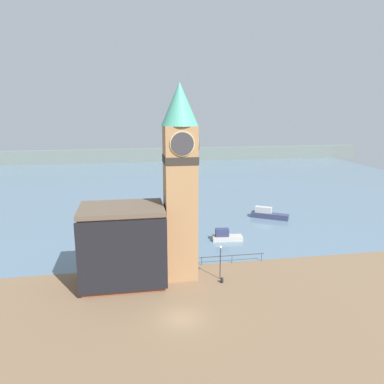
% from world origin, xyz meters
% --- Properties ---
extents(ground_plane, '(160.00, 160.00, 0.00)m').
position_xyz_m(ground_plane, '(0.00, 0.00, 0.00)').
color(ground_plane, brown).
extents(water, '(160.00, 120.00, 0.00)m').
position_xyz_m(water, '(0.00, 72.76, -0.00)').
color(water, slate).
rests_on(water, ground_plane).
extents(far_shoreline, '(180.00, 3.00, 5.00)m').
position_xyz_m(far_shoreline, '(0.00, 112.76, 2.50)').
color(far_shoreline, slate).
rests_on(far_shoreline, water).
extents(pier_railing, '(9.00, 0.08, 1.09)m').
position_xyz_m(pier_railing, '(8.71, 12.51, 0.94)').
color(pier_railing, '#333338').
rests_on(pier_railing, ground_plane).
extents(clock_tower, '(4.30, 4.30, 23.45)m').
position_xyz_m(clock_tower, '(1.34, 9.89, 12.44)').
color(clock_tower, '#9E754C').
rests_on(clock_tower, ground_plane).
extents(pier_building, '(9.80, 7.11, 9.45)m').
position_xyz_m(pier_building, '(-5.65, 9.02, 4.74)').
color(pier_building, brown).
rests_on(pier_building, ground_plane).
extents(boat_near, '(4.87, 2.24, 1.92)m').
position_xyz_m(boat_near, '(10.12, 21.23, 0.68)').
color(boat_near, '#B7B2A8').
rests_on(boat_near, water).
extents(boat_far, '(6.76, 5.11, 2.13)m').
position_xyz_m(boat_far, '(21.23, 31.70, 0.77)').
color(boat_far, '#333856').
rests_on(boat_far, water).
extents(mooring_bollard_near, '(0.37, 0.37, 0.70)m').
position_xyz_m(mooring_bollard_near, '(5.92, 7.00, 0.37)').
color(mooring_bollard_near, black).
rests_on(mooring_bollard_near, ground_plane).
extents(lamp_post, '(0.32, 0.32, 4.32)m').
position_xyz_m(lamp_post, '(5.94, 8.04, 2.98)').
color(lamp_post, black).
rests_on(lamp_post, ground_plane).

